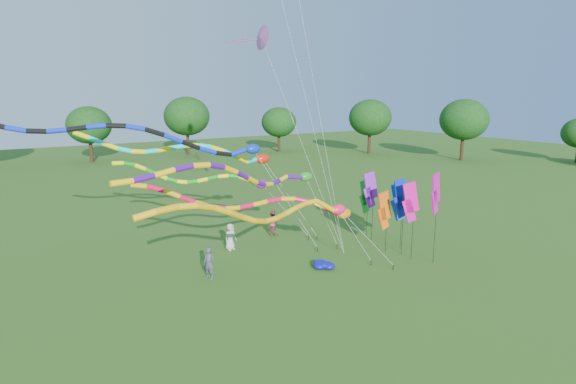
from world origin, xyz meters
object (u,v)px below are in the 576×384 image
person_a (230,237)px  tube_kite_orange (280,211)px  person_c (272,223)px  tube_kite_red (270,205)px  person_b (209,263)px  blue_nylon_heap (324,265)px

person_a → tube_kite_orange: bearing=-115.2°
person_c → tube_kite_red: bearing=111.6°
person_c → person_b: bearing=89.3°
tube_kite_orange → person_b: (-1.61, 4.82, -3.72)m
tube_kite_red → person_a: 6.44m
tube_kite_red → person_a: bearing=109.0°
person_b → person_a: bearing=105.5°
blue_nylon_heap → person_a: person_a is taller
tube_kite_red → person_a: (0.24, 5.55, -3.26)m
blue_nylon_heap → person_b: bearing=162.3°
tube_kite_orange → person_a: size_ratio=8.13×
person_a → person_b: bearing=-144.1°
blue_nylon_heap → person_a: size_ratio=0.50×
tube_kite_orange → person_c: bearing=48.6°
tube_kite_red → tube_kite_orange: (-1.26, -3.16, 0.49)m
person_a → tube_kite_red: bearing=-107.9°
tube_kite_red → person_c: (4.13, 6.89, -3.23)m
tube_kite_orange → person_a: bearing=67.0°
tube_kite_red → blue_nylon_heap: size_ratio=15.07×
tube_kite_red → person_c: size_ratio=7.33×
person_c → blue_nylon_heap: bearing=136.5°
blue_nylon_heap → person_b: person_b is taller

